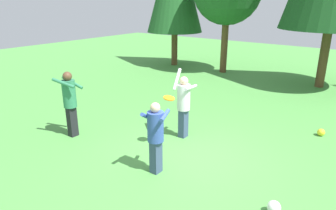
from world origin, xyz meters
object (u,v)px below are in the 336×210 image
Objects in this scene: person_thrower at (184,102)px; frisbee at (169,98)px; person_catcher at (156,132)px; ball_yellow at (321,132)px; ball_white at (274,207)px; person_bystander at (70,99)px.

frisbee is at bearing 0.00° from person_thrower.
ball_yellow is at bearing -53.40° from person_catcher.
person_thrower is at bearing -6.44° from person_catcher.
frisbee is 3.29m from ball_white.
person_catcher is 2.97m from person_bystander.
person_thrower is 0.82m from frisbee.
person_bystander is (-2.41, -1.75, 0.07)m from person_thrower.
frisbee is (0.09, -0.75, 0.31)m from person_thrower.
person_thrower reaches higher than person_catcher.
person_bystander reaches higher than person_catcher.
ball_white is (2.94, -0.87, -1.19)m from frisbee.
person_bystander reaches higher than frisbee.
frisbee reaches higher than ball_yellow.
person_catcher is 5.75× the size of frisbee.
person_thrower is at bearing -141.81° from ball_yellow.
ball_white is at bearing 54.73° from person_thrower.
ball_yellow is (-0.09, 3.95, -0.02)m from ball_white.
ball_yellow is (2.95, 2.32, -0.89)m from person_thrower.
person_catcher is (0.55, -1.82, -0.07)m from person_thrower.
frisbee is at bearing 0.00° from person_catcher.
person_bystander is at bearing -158.36° from frisbee.
frisbee is at bearing -132.88° from ball_yellow.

